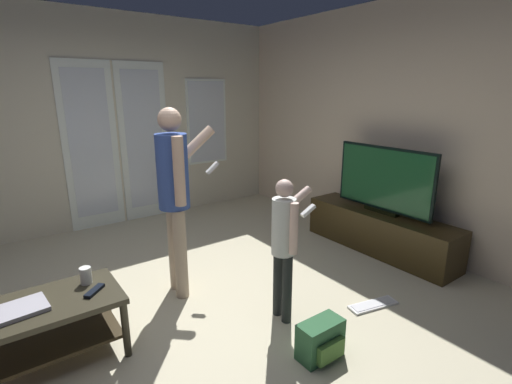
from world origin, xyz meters
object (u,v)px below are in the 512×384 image
object	(u,v)px
coffee_table	(51,318)
tv_remote_black	(95,291)
backpack	(321,340)
cup_near_edge	(86,276)
tv_stand	(379,231)
person_adult	(175,187)
laptop_closed	(20,309)
person_child	(285,237)
loose_keyboard	(373,305)
flat_screen_tv	(384,180)

from	to	relation	value
coffee_table	tv_remote_black	size ratio (longest dim) A/B	5.12
backpack	tv_remote_black	bearing A→B (deg)	140.97
cup_near_edge	tv_remote_black	distance (m)	0.17
tv_stand	person_adult	distance (m)	2.38
laptop_closed	coffee_table	bearing A→B (deg)	1.23
cup_near_edge	backpack	bearing A→B (deg)	-42.99
person_child	person_adult	bearing A→B (deg)	120.25
loose_keyboard	tv_remote_black	bearing A→B (deg)	158.36
coffee_table	backpack	size ratio (longest dim) A/B	2.69
person_child	tv_remote_black	distance (m)	1.38
flat_screen_tv	laptop_closed	distance (m)	3.45
backpack	laptop_closed	distance (m)	1.94
backpack	cup_near_edge	world-z (taller)	cup_near_edge
tv_stand	backpack	distance (m)	2.00
loose_keyboard	cup_near_edge	xyz separation A→B (m)	(-2.02, 0.95, 0.50)
cup_near_edge	person_child	bearing A→B (deg)	-25.55
tv_remote_black	laptop_closed	bearing A→B (deg)	131.93
person_child	loose_keyboard	bearing A→B (deg)	-24.86
backpack	person_child	bearing A→B (deg)	79.88
laptop_closed	cup_near_edge	world-z (taller)	cup_near_edge
person_adult	person_child	size ratio (longest dim) A/B	1.43
person_adult	tv_remote_black	xyz separation A→B (m)	(-0.79, -0.39, -0.52)
loose_keyboard	tv_stand	bearing A→B (deg)	34.64
tv_stand	backpack	bearing A→B (deg)	-154.47
tv_remote_black	person_adult	bearing A→B (deg)	-17.22
flat_screen_tv	person_child	xyz separation A→B (m)	(-1.71, -0.36, -0.14)
coffee_table	cup_near_edge	bearing A→B (deg)	22.24
tv_stand	backpack	world-z (taller)	tv_stand
person_adult	cup_near_edge	xyz separation A→B (m)	(-0.81, -0.23, -0.47)
tv_stand	cup_near_edge	size ratio (longest dim) A/B	14.53
flat_screen_tv	cup_near_edge	bearing A→B (deg)	175.00
coffee_table	loose_keyboard	xyz separation A→B (m)	(2.27, -0.85, -0.31)
backpack	tv_stand	bearing A→B (deg)	25.53
coffee_table	laptop_closed	size ratio (longest dim) A/B	2.88
flat_screen_tv	person_adult	bearing A→B (deg)	167.49
laptop_closed	person_adult	bearing A→B (deg)	10.39
cup_near_edge	person_adult	bearing A→B (deg)	15.64
laptop_closed	tv_remote_black	distance (m)	0.43
person_adult	loose_keyboard	distance (m)	1.95
tv_stand	laptop_closed	size ratio (longest dim) A/B	5.81
tv_remote_black	cup_near_edge	bearing A→B (deg)	52.36
backpack	loose_keyboard	xyz separation A→B (m)	(0.81, 0.17, -0.12)
person_child	loose_keyboard	size ratio (longest dim) A/B	2.49
laptop_closed	flat_screen_tv	bearing A→B (deg)	-7.91
tv_stand	laptop_closed	xyz separation A→B (m)	(-3.43, 0.14, 0.23)
flat_screen_tv	coffee_table	bearing A→B (deg)	177.21
flat_screen_tv	loose_keyboard	distance (m)	1.46
coffee_table	person_adult	world-z (taller)	person_adult
cup_near_edge	tv_remote_black	size ratio (longest dim) A/B	0.71
laptop_closed	backpack	bearing A→B (deg)	-37.30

